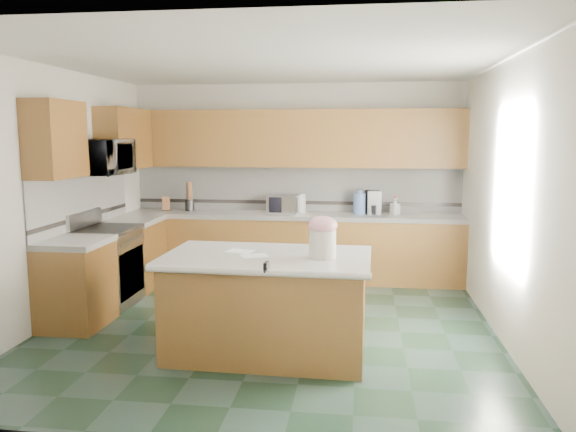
# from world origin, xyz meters

# --- Properties ---
(floor) EXTENTS (4.60, 4.60, 0.00)m
(floor) POSITION_xyz_m (0.00, 0.00, 0.00)
(floor) COLOR black
(floor) RESTS_ON ground
(ceiling) EXTENTS (4.60, 4.60, 0.00)m
(ceiling) POSITION_xyz_m (0.00, 0.00, 2.70)
(ceiling) COLOR white
(ceiling) RESTS_ON ground
(wall_back) EXTENTS (4.60, 0.04, 2.70)m
(wall_back) POSITION_xyz_m (0.00, 2.32, 1.35)
(wall_back) COLOR white
(wall_back) RESTS_ON ground
(wall_front) EXTENTS (4.60, 0.04, 2.70)m
(wall_front) POSITION_xyz_m (0.00, -2.32, 1.35)
(wall_front) COLOR white
(wall_front) RESTS_ON ground
(wall_left) EXTENTS (0.04, 4.60, 2.70)m
(wall_left) POSITION_xyz_m (-2.32, 0.00, 1.35)
(wall_left) COLOR white
(wall_left) RESTS_ON ground
(wall_right) EXTENTS (0.04, 4.60, 2.70)m
(wall_right) POSITION_xyz_m (2.32, 0.00, 1.35)
(wall_right) COLOR white
(wall_right) RESTS_ON ground
(back_base_cab) EXTENTS (4.60, 0.60, 0.86)m
(back_base_cab) POSITION_xyz_m (0.00, 2.00, 0.43)
(back_base_cab) COLOR #3C230B
(back_base_cab) RESTS_ON ground
(back_countertop) EXTENTS (4.60, 0.64, 0.06)m
(back_countertop) POSITION_xyz_m (0.00, 2.00, 0.89)
(back_countertop) COLOR white
(back_countertop) RESTS_ON back_base_cab
(back_upper_cab) EXTENTS (4.60, 0.33, 0.78)m
(back_upper_cab) POSITION_xyz_m (0.00, 2.13, 1.94)
(back_upper_cab) COLOR #3C230B
(back_upper_cab) RESTS_ON wall_back
(back_backsplash) EXTENTS (4.60, 0.02, 0.63)m
(back_backsplash) POSITION_xyz_m (0.00, 2.29, 1.24)
(back_backsplash) COLOR silver
(back_backsplash) RESTS_ON back_countertop
(back_accent_band) EXTENTS (4.60, 0.01, 0.05)m
(back_accent_band) POSITION_xyz_m (0.00, 2.28, 1.04)
(back_accent_band) COLOR black
(back_accent_band) RESTS_ON back_countertop
(left_base_cab_rear) EXTENTS (0.60, 0.82, 0.86)m
(left_base_cab_rear) POSITION_xyz_m (-2.00, 1.29, 0.43)
(left_base_cab_rear) COLOR #3C230B
(left_base_cab_rear) RESTS_ON ground
(left_counter_rear) EXTENTS (0.64, 0.82, 0.06)m
(left_counter_rear) POSITION_xyz_m (-2.00, 1.29, 0.89)
(left_counter_rear) COLOR white
(left_counter_rear) RESTS_ON left_base_cab_rear
(left_base_cab_front) EXTENTS (0.60, 0.72, 0.86)m
(left_base_cab_front) POSITION_xyz_m (-2.00, -0.24, 0.43)
(left_base_cab_front) COLOR #3C230B
(left_base_cab_front) RESTS_ON ground
(left_counter_front) EXTENTS (0.64, 0.72, 0.06)m
(left_counter_front) POSITION_xyz_m (-2.00, -0.24, 0.89)
(left_counter_front) COLOR white
(left_counter_front) RESTS_ON left_base_cab_front
(left_backsplash) EXTENTS (0.02, 2.30, 0.63)m
(left_backsplash) POSITION_xyz_m (-2.29, 0.55, 1.24)
(left_backsplash) COLOR silver
(left_backsplash) RESTS_ON wall_left
(left_accent_band) EXTENTS (0.01, 2.30, 0.05)m
(left_accent_band) POSITION_xyz_m (-2.28, 0.55, 1.04)
(left_accent_band) COLOR black
(left_accent_band) RESTS_ON wall_left
(left_upper_cab_rear) EXTENTS (0.33, 1.09, 0.78)m
(left_upper_cab_rear) POSITION_xyz_m (-2.13, 1.42, 1.94)
(left_upper_cab_rear) COLOR #3C230B
(left_upper_cab_rear) RESTS_ON wall_left
(left_upper_cab_front) EXTENTS (0.33, 0.72, 0.78)m
(left_upper_cab_front) POSITION_xyz_m (-2.13, -0.24, 1.94)
(left_upper_cab_front) COLOR #3C230B
(left_upper_cab_front) RESTS_ON wall_left
(range_body) EXTENTS (0.60, 0.76, 0.88)m
(range_body) POSITION_xyz_m (-2.00, 0.50, 0.44)
(range_body) COLOR #B7B7BC
(range_body) RESTS_ON ground
(range_oven_door) EXTENTS (0.02, 0.68, 0.55)m
(range_oven_door) POSITION_xyz_m (-1.71, 0.50, 0.40)
(range_oven_door) COLOR black
(range_oven_door) RESTS_ON range_body
(range_cooktop) EXTENTS (0.62, 0.78, 0.04)m
(range_cooktop) POSITION_xyz_m (-2.00, 0.50, 0.90)
(range_cooktop) COLOR black
(range_cooktop) RESTS_ON range_body
(range_handle) EXTENTS (0.02, 0.66, 0.02)m
(range_handle) POSITION_xyz_m (-1.68, 0.50, 0.78)
(range_handle) COLOR #B7B7BC
(range_handle) RESTS_ON range_body
(range_backguard) EXTENTS (0.06, 0.76, 0.18)m
(range_backguard) POSITION_xyz_m (-2.26, 0.50, 1.02)
(range_backguard) COLOR #B7B7BC
(range_backguard) RESTS_ON range_body
(microwave) EXTENTS (0.50, 0.73, 0.41)m
(microwave) POSITION_xyz_m (-2.00, 0.50, 1.73)
(microwave) COLOR #B7B7BC
(microwave) RESTS_ON wall_left
(island_base) EXTENTS (1.77, 1.04, 0.86)m
(island_base) POSITION_xyz_m (0.10, -0.71, 0.43)
(island_base) COLOR #3C230B
(island_base) RESTS_ON ground
(island_top) EXTENTS (1.87, 1.14, 0.06)m
(island_top) POSITION_xyz_m (0.10, -0.71, 0.89)
(island_top) COLOR white
(island_top) RESTS_ON island_base
(island_bullnose) EXTENTS (1.84, 0.10, 0.06)m
(island_bullnose) POSITION_xyz_m (0.10, -1.26, 0.89)
(island_bullnose) COLOR white
(island_bullnose) RESTS_ON island_base
(treat_jar) EXTENTS (0.26, 0.26, 0.25)m
(treat_jar) POSITION_xyz_m (0.60, -0.78, 1.04)
(treat_jar) COLOR silver
(treat_jar) RESTS_ON island_top
(treat_jar_lid) EXTENTS (0.26, 0.26, 0.16)m
(treat_jar_lid) POSITION_xyz_m (0.60, -0.78, 1.21)
(treat_jar_lid) COLOR pink
(treat_jar_lid) RESTS_ON treat_jar
(treat_jar_knob) EXTENTS (0.09, 0.03, 0.03)m
(treat_jar_knob) POSITION_xyz_m (0.60, -0.78, 1.26)
(treat_jar_knob) COLOR tan
(treat_jar_knob) RESTS_ON treat_jar_lid
(treat_jar_knob_end_l) EXTENTS (0.05, 0.05, 0.05)m
(treat_jar_knob_end_l) POSITION_xyz_m (0.56, -0.78, 1.26)
(treat_jar_knob_end_l) COLOR tan
(treat_jar_knob_end_l) RESTS_ON treat_jar_lid
(treat_jar_knob_end_r) EXTENTS (0.05, 0.05, 0.05)m
(treat_jar_knob_end_r) POSITION_xyz_m (0.64, -0.78, 1.26)
(treat_jar_knob_end_r) COLOR tan
(treat_jar_knob_end_r) RESTS_ON treat_jar_lid
(soap_bottle_island) EXTENTS (0.14, 0.14, 0.32)m
(soap_bottle_island) POSITION_xyz_m (0.59, -0.38, 1.08)
(soap_bottle_island) COLOR #26ACBF
(soap_bottle_island) RESTS_ON island_top
(paper_sheet_a) EXTENTS (0.29, 0.27, 0.00)m
(paper_sheet_a) POSITION_xyz_m (-0.00, -0.79, 0.92)
(paper_sheet_a) COLOR white
(paper_sheet_a) RESTS_ON island_top
(paper_sheet_b) EXTENTS (0.28, 0.23, 0.00)m
(paper_sheet_b) POSITION_xyz_m (-0.17, -0.61, 0.92)
(paper_sheet_b) COLOR white
(paper_sheet_b) RESTS_ON island_top
(clamp_body) EXTENTS (0.03, 0.10, 0.08)m
(clamp_body) POSITION_xyz_m (0.18, -1.24, 0.93)
(clamp_body) COLOR black
(clamp_body) RESTS_ON island_top
(clamp_handle) EXTENTS (0.02, 0.07, 0.02)m
(clamp_handle) POSITION_xyz_m (0.18, -1.30, 0.91)
(clamp_handle) COLOR black
(clamp_handle) RESTS_ON island_top
(knife_block) EXTENTS (0.15, 0.17, 0.21)m
(knife_block) POSITION_xyz_m (-1.82, 2.05, 1.02)
(knife_block) COLOR #472814
(knife_block) RESTS_ON back_countertop
(utensil_crock) EXTENTS (0.13, 0.13, 0.17)m
(utensil_crock) POSITION_xyz_m (-1.49, 2.08, 1.00)
(utensil_crock) COLOR black
(utensil_crock) RESTS_ON back_countertop
(utensil_bundle) EXTENTS (0.08, 0.08, 0.24)m
(utensil_bundle) POSITION_xyz_m (-1.49, 2.08, 1.21)
(utensil_bundle) COLOR #472814
(utensil_bundle) RESTS_ON utensil_crock
(toaster_oven) EXTENTS (0.48, 0.38, 0.25)m
(toaster_oven) POSITION_xyz_m (-0.12, 2.05, 1.04)
(toaster_oven) COLOR #B7B7BC
(toaster_oven) RESTS_ON back_countertop
(toaster_oven_door) EXTENTS (0.39, 0.01, 0.21)m
(toaster_oven_door) POSITION_xyz_m (-0.12, 1.91, 1.04)
(toaster_oven_door) COLOR black
(toaster_oven_door) RESTS_ON toaster_oven
(paper_towel) EXTENTS (0.12, 0.12, 0.26)m
(paper_towel) POSITION_xyz_m (0.11, 2.10, 1.05)
(paper_towel) COLOR white
(paper_towel) RESTS_ON back_countertop
(paper_towel_base) EXTENTS (0.17, 0.17, 0.01)m
(paper_towel_base) POSITION_xyz_m (0.11, 2.10, 0.93)
(paper_towel_base) COLOR #B7B7BC
(paper_towel_base) RESTS_ON back_countertop
(water_jug) EXTENTS (0.18, 0.18, 0.29)m
(water_jug) POSITION_xyz_m (0.91, 2.06, 1.06)
(water_jug) COLOR #5773AE
(water_jug) RESTS_ON back_countertop
(water_jug_neck) EXTENTS (0.08, 0.08, 0.04)m
(water_jug_neck) POSITION_xyz_m (0.91, 2.06, 1.23)
(water_jug_neck) COLOR #5773AE
(water_jug_neck) RESTS_ON water_jug
(coffee_maker) EXTENTS (0.22, 0.24, 0.32)m
(coffee_maker) POSITION_xyz_m (1.09, 2.08, 1.08)
(coffee_maker) COLOR black
(coffee_maker) RESTS_ON back_countertop
(coffee_carafe) EXTENTS (0.13, 0.13, 0.13)m
(coffee_carafe) POSITION_xyz_m (1.09, 2.03, 0.99)
(coffee_carafe) COLOR black
(coffee_carafe) RESTS_ON back_countertop
(soap_bottle_back) EXTENTS (0.14, 0.14, 0.22)m
(soap_bottle_back) POSITION_xyz_m (1.39, 2.05, 1.03)
(soap_bottle_back) COLOR white
(soap_bottle_back) RESTS_ON back_countertop
(soap_back_cap) EXTENTS (0.02, 0.02, 0.03)m
(soap_back_cap) POSITION_xyz_m (1.39, 2.05, 1.16)
(soap_back_cap) COLOR red
(soap_back_cap) RESTS_ON soap_bottle_back
(window_light_proxy) EXTENTS (0.02, 1.40, 1.10)m
(window_light_proxy) POSITION_xyz_m (2.29, -0.20, 1.50)
(window_light_proxy) COLOR white
(window_light_proxy) RESTS_ON wall_right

